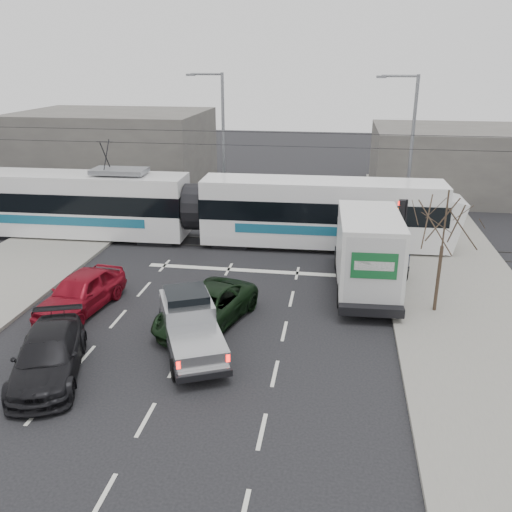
# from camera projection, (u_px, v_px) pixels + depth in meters

# --- Properties ---
(ground) EXTENTS (120.00, 120.00, 0.00)m
(ground) POSITION_uv_depth(u_px,v_px,m) (241.00, 328.00, 20.98)
(ground) COLOR black
(ground) RESTS_ON ground
(sidewalk_right) EXTENTS (6.00, 60.00, 0.15)m
(sidewalk_right) POSITION_uv_depth(u_px,v_px,m) (484.00, 344.00, 19.66)
(sidewalk_right) COLOR gray
(sidewalk_right) RESTS_ON ground
(rails) EXTENTS (60.00, 1.60, 0.03)m
(rails) POSITION_uv_depth(u_px,v_px,m) (273.00, 245.00, 30.25)
(rails) COLOR #33302D
(rails) RESTS_ON ground
(building_left) EXTENTS (14.00, 10.00, 6.00)m
(building_left) POSITION_uv_depth(u_px,v_px,m) (115.00, 151.00, 42.37)
(building_left) COLOR #65615B
(building_left) RESTS_ON ground
(building_right) EXTENTS (12.00, 10.00, 5.00)m
(building_right) POSITION_uv_depth(u_px,v_px,m) (455.00, 162.00, 40.66)
(building_right) COLOR #65615B
(building_right) RESTS_ON ground
(bare_tree) EXTENTS (2.40, 2.40, 5.00)m
(bare_tree) POSITION_uv_depth(u_px,v_px,m) (445.00, 224.00, 20.90)
(bare_tree) COLOR #47382B
(bare_tree) RESTS_ON ground
(traffic_signal) EXTENTS (0.44, 0.44, 3.60)m
(traffic_signal) POSITION_uv_depth(u_px,v_px,m) (402.00, 221.00, 25.13)
(traffic_signal) COLOR black
(traffic_signal) RESTS_ON ground
(street_lamp_near) EXTENTS (2.38, 0.25, 9.00)m
(street_lamp_near) POSITION_uv_depth(u_px,v_px,m) (408.00, 145.00, 31.15)
(street_lamp_near) COLOR slate
(street_lamp_near) RESTS_ON ground
(street_lamp_far) EXTENTS (2.38, 0.25, 9.00)m
(street_lamp_far) POSITION_uv_depth(u_px,v_px,m) (221.00, 136.00, 34.67)
(street_lamp_far) COLOR slate
(street_lamp_far) RESTS_ON ground
(catenary) EXTENTS (60.00, 0.20, 7.00)m
(catenary) POSITION_uv_depth(u_px,v_px,m) (274.00, 177.00, 28.92)
(catenary) COLOR black
(catenary) RESTS_ON ground
(tram) EXTENTS (27.11, 3.39, 5.52)m
(tram) POSITION_uv_depth(u_px,v_px,m) (194.00, 208.00, 30.25)
(tram) COLOR white
(tram) RESTS_ON ground
(silver_pickup) EXTENTS (3.75, 5.47, 1.89)m
(silver_pickup) POSITION_uv_depth(u_px,v_px,m) (190.00, 323.00, 19.34)
(silver_pickup) COLOR black
(silver_pickup) RESTS_ON ground
(box_truck) EXTENTS (2.81, 7.43, 3.67)m
(box_truck) POSITION_uv_depth(u_px,v_px,m) (367.00, 252.00, 23.79)
(box_truck) COLOR black
(box_truck) RESTS_ON ground
(navy_pickup) EXTENTS (2.96, 4.80, 1.90)m
(navy_pickup) POSITION_uv_depth(u_px,v_px,m) (382.00, 271.00, 24.09)
(navy_pickup) COLOR black
(navy_pickup) RESTS_ON ground
(green_car) EXTENTS (3.74, 5.62, 1.43)m
(green_car) POSITION_uv_depth(u_px,v_px,m) (206.00, 308.00, 21.03)
(green_car) COLOR black
(green_car) RESTS_ON ground
(red_car) EXTENTS (2.53, 4.95, 1.61)m
(red_car) POSITION_uv_depth(u_px,v_px,m) (81.00, 292.00, 22.20)
(red_car) COLOR maroon
(red_car) RESTS_ON ground
(dark_car) EXTENTS (3.52, 5.36, 1.44)m
(dark_car) POSITION_uv_depth(u_px,v_px,m) (48.00, 356.00, 17.61)
(dark_car) COLOR black
(dark_car) RESTS_ON ground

